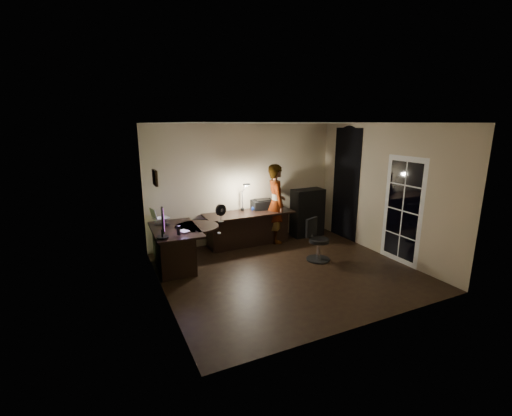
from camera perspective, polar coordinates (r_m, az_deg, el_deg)
name	(u,v)px	position (r m, az deg, el deg)	size (l,w,h in m)	color
floor	(287,271)	(6.56, 5.20, -10.43)	(4.50, 4.00, 0.01)	black
ceiling	(291,123)	(5.98, 5.78, 13.97)	(4.50, 4.00, 0.01)	silver
wall_back	(244,184)	(7.88, -1.99, 4.08)	(4.50, 0.01, 2.70)	#C2B190
wall_front	(369,232)	(4.58, 18.39, -3.81)	(4.50, 0.01, 2.70)	#C2B190
wall_left	(160,215)	(5.36, -15.73, -1.09)	(0.01, 4.00, 2.70)	#C2B190
wall_right	(383,191)	(7.52, 20.45, 2.74)	(0.01, 4.00, 2.70)	#C2B190
green_wall_overlay	(161,215)	(5.37, -15.57, -1.07)	(0.00, 4.00, 2.70)	#445727
arched_doorway	(346,184)	(8.34, 14.74, 3.83)	(0.01, 0.90, 2.60)	black
french_door	(403,211)	(7.20, 23.24, -0.42)	(0.02, 0.92, 2.10)	white
framed_picture	(155,178)	(5.71, -16.50, 4.87)	(0.04, 0.30, 0.25)	black
desk_left	(176,248)	(6.70, -13.15, -6.56)	(0.83, 1.36, 0.78)	black
desk_right	(249,229)	(7.75, -1.16, -3.48)	(2.02, 0.71, 0.76)	black
cabinet	(307,213)	(8.44, 8.55, -0.76)	(0.77, 0.39, 1.16)	black
laptop_stand	(161,221)	(6.94, -15.51, -2.02)	(0.23, 0.20, 0.10)	silver
laptop	(161,213)	(6.90, -15.59, -0.82)	(0.30, 0.28, 0.21)	silver
monitor	(162,228)	(6.03, -15.42, -3.16)	(0.11, 0.53, 0.35)	black
mouse	(219,233)	(6.07, -6.17, -4.17)	(0.06, 0.09, 0.03)	silver
phone	(167,224)	(6.82, -14.54, -2.63)	(0.06, 0.12, 0.01)	black
pen	(197,232)	(6.24, -9.78, -3.91)	(0.01, 0.15, 0.01)	black
speaker	(179,230)	(6.12, -12.78, -3.65)	(0.06, 0.06, 0.16)	black
notepad	(184,231)	(6.32, -11.96, -3.77)	(0.14, 0.20, 0.01)	silver
desk_fan	(221,213)	(6.89, -5.90, -0.83)	(0.24, 0.13, 0.37)	black
headphones	(256,208)	(7.83, -0.02, 0.01)	(0.21, 0.09, 0.10)	navy
printer	(263,204)	(7.96, 1.10, 0.68)	(0.50, 0.39, 0.22)	black
desk_lamp	(242,195)	(7.72, -2.31, 2.12)	(0.17, 0.32, 0.71)	black
office_chair	(319,240)	(6.98, 10.44, -5.30)	(0.47, 0.47, 0.85)	black
person	(276,204)	(7.85, 3.35, 0.74)	(0.65, 0.43, 1.82)	#D8A88C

